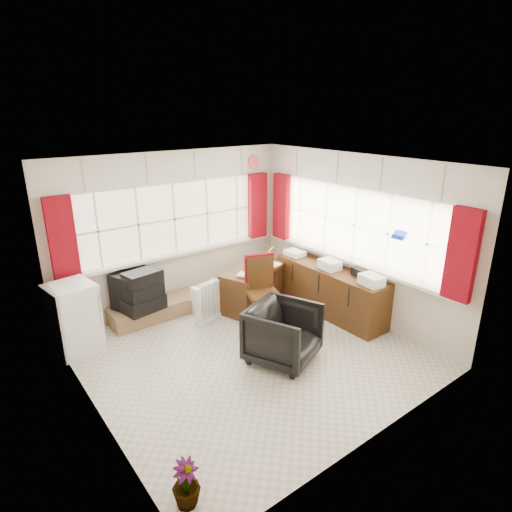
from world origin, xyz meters
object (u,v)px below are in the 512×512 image
Objects in this scene: task_chair at (261,289)px; radiator at (207,306)px; mini_fridge at (74,318)px; office_chair at (283,334)px; credenza at (329,290)px; tv_bench at (155,310)px; desk at (253,285)px; crt_tv at (138,289)px; desk_lamp at (270,254)px.

task_chair is 0.88m from radiator.
task_chair is 1.15× the size of mini_fridge.
office_chair is 0.88× the size of mini_fridge.
credenza is at bearing -27.33° from radiator.
credenza reaches higher than tv_bench.
mini_fridge reaches higher than credenza.
mini_fridge is (-1.81, 0.40, 0.21)m from radiator.
desk is 1.53× the size of office_chair.
crt_tv is at bearing 93.29° from office_chair.
task_chair reaches higher than mini_fridge.
credenza is (1.47, 0.59, 0.01)m from office_chair.
crt_tv is (-1.70, 0.64, 0.16)m from desk.
task_chair reaches higher than crt_tv.
desk is at bearing -8.01° from mini_fridge.
radiator is 1.93m from credenza.
credenza is 3.76m from mini_fridge.
crt_tv is at bearing 175.13° from tv_bench.
credenza is 2.59× the size of crt_tv.
radiator is at bearing -38.93° from crt_tv.
mini_fridge is (-1.25, -0.24, 0.35)m from tv_bench.
task_chair is (-0.27, -0.56, 0.20)m from desk.
task_chair is 1.40× the size of crt_tv.
crt_tv reaches higher than radiator.
tv_bench is (-0.56, 0.63, -0.14)m from radiator.
tv_bench is 0.47m from crt_tv.
task_chair is at bearing -41.03° from radiator.
task_chair is 2.61m from mini_fridge.
credenza is (1.71, -0.89, 0.13)m from radiator.
tv_bench is at bearing 131.70° from radiator.
office_chair is (-0.65, -1.50, 0.01)m from desk.
office_chair is at bearing -122.58° from desk_lamp.
tv_bench is 1.81× the size of crt_tv.
mini_fridge is at bearing 158.95° from task_chair.
tv_bench is at bearing -4.87° from crt_tv.
mini_fridge is (-2.43, 0.94, -0.10)m from task_chair.
crt_tv is at bearing 159.48° from desk.
desk_lamp is 0.69m from task_chair.
radiator is 0.68× the size of mini_fridge.
desk is 0.91× the size of tv_bench.
desk_lamp is 1.65m from office_chair.
task_chair is 1.69× the size of radiator.
desk_lamp reaches higher than mini_fridge.
desk is 1.99× the size of radiator.
desk is 1.34× the size of mini_fridge.
credenza reaches higher than radiator.
desk_lamp reaches higher than radiator.
office_chair reaches higher than tv_bench.
radiator is 1.87m from mini_fridge.
radiator is (-0.24, 1.48, -0.12)m from office_chair.
desk is at bearing -22.93° from tv_bench.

